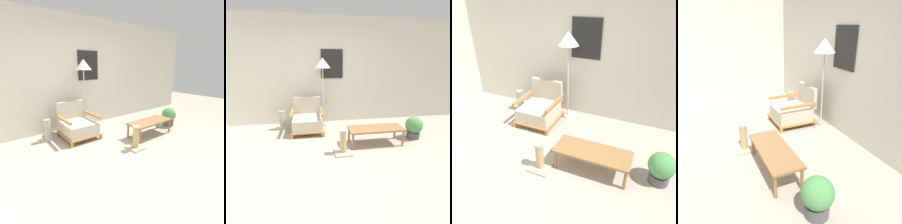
{
  "view_description": "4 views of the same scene",
  "coord_description": "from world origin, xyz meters",
  "views": [
    {
      "loc": [
        -2.07,
        -1.76,
        1.6
      ],
      "look_at": [
        0.22,
        1.23,
        0.55
      ],
      "focal_mm": 28.0,
      "sensor_mm": 36.0,
      "label": 1
    },
    {
      "loc": [
        -0.37,
        -2.38,
        1.6
      ],
      "look_at": [
        0.22,
        1.23,
        0.55
      ],
      "focal_mm": 28.0,
      "sensor_mm": 36.0,
      "label": 2
    },
    {
      "loc": [
        1.47,
        -1.67,
        2.35
      ],
      "look_at": [
        0.22,
        1.23,
        0.55
      ],
      "focal_mm": 35.0,
      "sensor_mm": 36.0,
      "label": 3
    },
    {
      "loc": [
        3.32,
        -0.15,
        1.95
      ],
      "look_at": [
        0.22,
        1.23,
        0.55
      ],
      "focal_mm": 35.0,
      "sensor_mm": 36.0,
      "label": 4
    }
  ],
  "objects": [
    {
      "name": "potted_plant",
      "position": [
        1.81,
        0.84,
        0.26
      ],
      "size": [
        0.36,
        0.36,
        0.48
      ],
      "color": "#4C4C51",
      "rests_on": "ground_plane"
    },
    {
      "name": "scratching_post",
      "position": [
        0.18,
        0.43,
        0.17
      ],
      "size": [
        0.31,
        0.31,
        0.46
      ],
      "color": "#B2A893",
      "rests_on": "ground_plane"
    },
    {
      "name": "wall_left",
      "position": [
        -2.54,
        0.5,
        1.35
      ],
      "size": [
        0.06,
        8.0,
        2.7
      ],
      "color": "beige",
      "rests_on": "ground_plane"
    },
    {
      "name": "floor_lamp",
      "position": [
        -0.03,
        2.01,
        1.51
      ],
      "size": [
        0.39,
        0.39,
        1.7
      ],
      "color": "#B7B2A8",
      "rests_on": "ground_plane"
    },
    {
      "name": "armchair",
      "position": [
        -0.45,
        1.6,
        0.28
      ],
      "size": [
        0.73,
        0.79,
        0.77
      ],
      "color": "#B2753D",
      "rests_on": "ground_plane"
    },
    {
      "name": "wall_back",
      "position": [
        0.0,
        2.28,
        1.35
      ],
      "size": [
        8.0,
        0.09,
        2.7
      ],
      "color": "beige",
      "rests_on": "ground_plane"
    },
    {
      "name": "ground_plane",
      "position": [
        0.0,
        0.0,
        0.0
      ],
      "size": [
        14.0,
        14.0,
        0.0
      ],
      "primitive_type": "plane",
      "color": "#A89E8E"
    },
    {
      "name": "vase",
      "position": [
        -1.05,
        1.81,
        0.24
      ],
      "size": [
        0.14,
        0.14,
        0.47
      ],
      "primitive_type": "cylinder",
      "color": "#9E998E",
      "rests_on": "ground_plane"
    },
    {
      "name": "coffee_table",
      "position": [
        0.89,
        0.69,
        0.31
      ],
      "size": [
        1.09,
        0.43,
        0.35
      ],
      "color": "olive",
      "rests_on": "ground_plane"
    }
  ]
}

